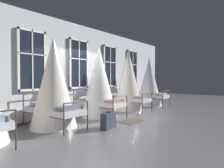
{
  "coord_description": "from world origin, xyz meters",
  "views": [
    {
      "loc": [
        -5.33,
        -4.56,
        1.37
      ],
      "look_at": [
        0.74,
        0.19,
        1.16
      ],
      "focal_mm": 31.96,
      "sensor_mm": 36.0,
      "label": 1
    }
  ],
  "objects_px": {
    "cot_fourth": "(128,81)",
    "cot_second": "(54,84)",
    "cot_third": "(99,83)",
    "cot_fifth": "(149,82)",
    "suitcase_dark": "(109,120)"
  },
  "relations": [
    {
      "from": "cot_third",
      "to": "suitcase_dark",
      "type": "relative_size",
      "value": 4.3
    },
    {
      "from": "cot_second",
      "to": "cot_third",
      "type": "relative_size",
      "value": 1.02
    },
    {
      "from": "cot_second",
      "to": "cot_fifth",
      "type": "bearing_deg",
      "value": -89.39
    },
    {
      "from": "cot_third",
      "to": "cot_fourth",
      "type": "distance_m",
      "value": 1.88
    },
    {
      "from": "cot_fourth",
      "to": "cot_second",
      "type": "bearing_deg",
      "value": 91.98
    },
    {
      "from": "cot_fifth",
      "to": "suitcase_dark",
      "type": "bearing_deg",
      "value": 106.37
    },
    {
      "from": "suitcase_dark",
      "to": "cot_fourth",
      "type": "bearing_deg",
      "value": 14.96
    },
    {
      "from": "cot_second",
      "to": "suitcase_dark",
      "type": "xyz_separation_m",
      "value": [
        0.86,
        -1.29,
        -1.01
      ]
    },
    {
      "from": "cot_fifth",
      "to": "cot_third",
      "type": "bearing_deg",
      "value": 91.14
    },
    {
      "from": "cot_third",
      "to": "cot_fifth",
      "type": "relative_size",
      "value": 1.02
    },
    {
      "from": "cot_third",
      "to": "suitcase_dark",
      "type": "bearing_deg",
      "value": 140.03
    },
    {
      "from": "cot_fourth",
      "to": "suitcase_dark",
      "type": "height_order",
      "value": "cot_fourth"
    },
    {
      "from": "cot_third",
      "to": "suitcase_dark",
      "type": "xyz_separation_m",
      "value": [
        -1.14,
        -1.36,
        -0.99
      ]
    },
    {
      "from": "cot_third",
      "to": "cot_second",
      "type": "bearing_deg",
      "value": 91.78
    },
    {
      "from": "cot_fourth",
      "to": "cot_fifth",
      "type": "height_order",
      "value": "cot_fourth"
    }
  ]
}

